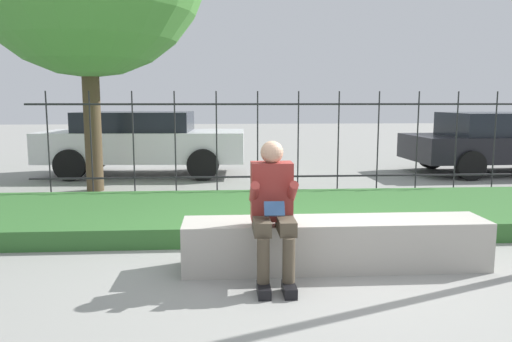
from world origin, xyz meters
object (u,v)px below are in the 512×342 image
object	(u,v)px
car_parked_left	(142,141)
person_seated_reader	(273,205)
stone_bench	(335,246)
car_parked_right	(507,141)

from	to	relation	value
car_parked_left	person_seated_reader	bearing A→B (deg)	-69.00
person_seated_reader	car_parked_left	size ratio (longest dim) A/B	0.29
stone_bench	person_seated_reader	world-z (taller)	person_seated_reader
stone_bench	person_seated_reader	distance (m)	0.87
stone_bench	car_parked_right	bearing A→B (deg)	49.00
car_parked_left	stone_bench	bearing A→B (deg)	-63.16
person_seated_reader	car_parked_right	size ratio (longest dim) A/B	0.28
person_seated_reader	car_parked_right	distance (m)	8.78
stone_bench	person_seated_reader	bearing A→B (deg)	-154.67
car_parked_left	car_parked_right	bearing A→B (deg)	0.59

